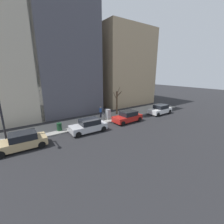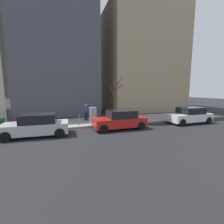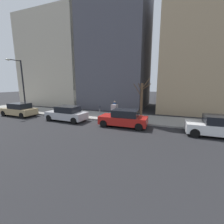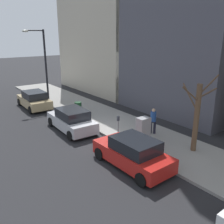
{
  "view_description": "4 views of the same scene",
  "coord_description": "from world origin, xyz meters",
  "views": [
    {
      "loc": [
        -16.04,
        8.65,
        6.83
      ],
      "look_at": [
        1.92,
        -4.16,
        0.85
      ],
      "focal_mm": 24.0,
      "sensor_mm": 36.0,
      "label": 1
    },
    {
      "loc": [
        -12.21,
        -0.41,
        3.08
      ],
      "look_at": [
        0.61,
        -4.61,
        1.16
      ],
      "focal_mm": 24.0,
      "sensor_mm": 36.0,
      "label": 2
    },
    {
      "loc": [
        -13.56,
        -8.42,
        3.79
      ],
      "look_at": [
        -0.3,
        -3.31,
        1.08
      ],
      "focal_mm": 24.0,
      "sensor_mm": 36.0,
      "label": 3
    },
    {
      "loc": [
        -8.45,
        -12.9,
        6.26
      ],
      "look_at": [
        1.54,
        0.44,
        1.03
      ],
      "focal_mm": 40.0,
      "sensor_mm": 36.0,
      "label": 4
    }
  ],
  "objects": [
    {
      "name": "trash_bin",
      "position": [
        0.9,
        4.14,
        0.6
      ],
      "size": [
        0.56,
        0.56,
        0.9
      ],
      "primitive_type": "cylinder",
      "color": "#14381E",
      "rests_on": "sidewalk"
    },
    {
      "name": "streetlamp",
      "position": [
        0.28,
        9.27,
        4.02
      ],
      "size": [
        1.97,
        0.32,
        6.5
      ],
      "color": "black",
      "rests_on": "sidewalk"
    },
    {
      "name": "bare_tree",
      "position": [
        2.58,
        -5.6,
        2.15
      ],
      "size": [
        1.52,
        1.83,
        4.27
      ],
      "color": "brown",
      "rests_on": "sidewalk"
    },
    {
      "name": "parked_car_silver",
      "position": [
        -1.14,
        1.37,
        0.74
      ],
      "size": [
        2.04,
        4.25,
        1.52
      ],
      "rotation": [
        0.0,
        0.0,
        -0.03
      ],
      "color": "#B7B7BC",
      "rests_on": "ground"
    },
    {
      "name": "parking_meter",
      "position": [
        0.45,
        -1.64,
        0.98
      ],
      "size": [
        0.14,
        0.1,
        1.35
      ],
      "color": "slate",
      "rests_on": "sidewalk"
    },
    {
      "name": "parked_car_tan",
      "position": [
        -1.23,
        8.13,
        0.74
      ],
      "size": [
        2.01,
        4.24,
        1.52
      ],
      "rotation": [
        0.0,
        0.0,
        -0.02
      ],
      "color": "tan",
      "rests_on": "ground"
    },
    {
      "name": "ground_plane",
      "position": [
        0.0,
        0.0,
        0.0
      ],
      "size": [
        120.0,
        120.0,
        0.0
      ],
      "primitive_type": "plane",
      "color": "#232326"
    },
    {
      "name": "sidewalk",
      "position": [
        2.0,
        0.0,
        0.07
      ],
      "size": [
        4.0,
        36.0,
        0.15
      ],
      "primitive_type": "cube",
      "color": "gray",
      "rests_on": "ground"
    },
    {
      "name": "parked_car_red",
      "position": [
        -1.06,
        -4.73,
        0.74
      ],
      "size": [
        2.0,
        4.24,
        1.52
      ],
      "rotation": [
        0.0,
        0.0,
        0.02
      ],
      "color": "red",
      "rests_on": "ground"
    },
    {
      "name": "office_tower_right",
      "position": [
        11.49,
        10.7,
        7.55
      ],
      "size": [
        11.97,
        11.97,
        15.09
      ],
      "primitive_type": "cube",
      "color": "#BCB29E",
      "rests_on": "ground"
    },
    {
      "name": "pedestrian_near_meter",
      "position": [
        2.57,
        -2.53,
        1.09
      ],
      "size": [
        0.36,
        0.36,
        1.66
      ],
      "rotation": [
        0.0,
        0.0,
        2.15
      ],
      "color": "#1E1E2D",
      "rests_on": "sidewalk"
    },
    {
      "name": "utility_box",
      "position": [
        1.3,
        -2.97,
        0.85
      ],
      "size": [
        0.83,
        0.61,
        1.43
      ],
      "color": "#A8A399",
      "rests_on": "sidewalk"
    }
  ]
}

